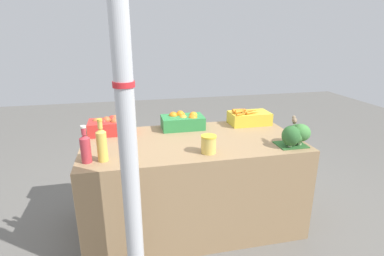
# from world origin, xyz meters

# --- Properties ---
(ground_plane) EXTENTS (10.00, 10.00, 0.00)m
(ground_plane) POSITION_xyz_m (0.00, 0.00, 0.00)
(ground_plane) COLOR #605E59
(market_table) EXTENTS (1.73, 0.88, 0.77)m
(market_table) POSITION_xyz_m (0.00, 0.00, 0.38)
(market_table) COLOR #937551
(market_table) RESTS_ON ground_plane
(support_pole) EXTENTS (0.12, 0.12, 2.51)m
(support_pole) POSITION_xyz_m (-0.51, -0.65, 1.26)
(support_pole) COLOR #B7BABF
(support_pole) RESTS_ON ground_plane
(apple_crate) EXTENTS (0.37, 0.22, 0.15)m
(apple_crate) POSITION_xyz_m (-0.64, 0.31, 0.84)
(apple_crate) COLOR red
(apple_crate) RESTS_ON market_table
(orange_crate) EXTENTS (0.37, 0.22, 0.15)m
(orange_crate) POSITION_xyz_m (-0.01, 0.31, 0.84)
(orange_crate) COLOR #2D8442
(orange_crate) RESTS_ON market_table
(carrot_crate) EXTENTS (0.37, 0.22, 0.15)m
(carrot_crate) POSITION_xyz_m (0.62, 0.31, 0.83)
(carrot_crate) COLOR gold
(carrot_crate) RESTS_ON market_table
(broccoli_pile) EXTENTS (0.25, 0.21, 0.17)m
(broccoli_pile) POSITION_xyz_m (0.75, -0.30, 0.86)
(broccoli_pile) COLOR #2D602D
(broccoli_pile) RESTS_ON market_table
(juice_bottle_ruby) EXTENTS (0.07, 0.07, 0.26)m
(juice_bottle_ruby) POSITION_xyz_m (-0.78, -0.27, 0.88)
(juice_bottle_ruby) COLOR #B2333D
(juice_bottle_ruby) RESTS_ON market_table
(juice_bottle_golden) EXTENTS (0.07, 0.07, 0.30)m
(juice_bottle_golden) POSITION_xyz_m (-0.68, -0.27, 0.89)
(juice_bottle_golden) COLOR gold
(juice_bottle_golden) RESTS_ON market_table
(pickle_jar) EXTENTS (0.11, 0.11, 0.13)m
(pickle_jar) POSITION_xyz_m (0.06, -0.29, 0.84)
(pickle_jar) COLOR #DBBC56
(pickle_jar) RESTS_ON market_table
(sparrow_bird) EXTENTS (0.07, 0.13, 0.05)m
(sparrow_bird) POSITION_xyz_m (0.73, -0.27, 0.97)
(sparrow_bird) COLOR #4C3D2D
(sparrow_bird) RESTS_ON broccoli_pile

